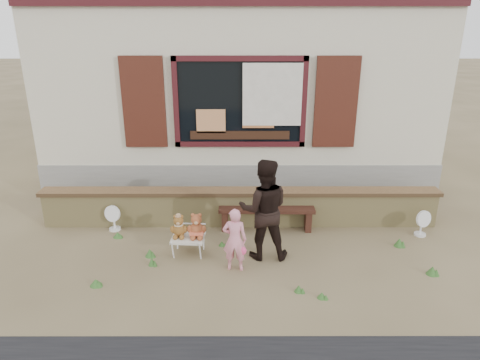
{
  "coord_description": "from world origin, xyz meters",
  "views": [
    {
      "loc": [
        -0.01,
        -6.06,
        3.45
      ],
      "look_at": [
        0.0,
        0.6,
        1.0
      ],
      "focal_mm": 32.0,
      "sensor_mm": 36.0,
      "label": 1
    }
  ],
  "objects_px": {
    "folding_chair": "(188,238)",
    "child": "(235,240)",
    "bench": "(266,213)",
    "adult": "(264,209)",
    "teddy_bear_right": "(197,225)",
    "teddy_bear_left": "(179,225)"
  },
  "relations": [
    {
      "from": "adult",
      "to": "folding_chair",
      "type": "bearing_deg",
      "value": -1.98
    },
    {
      "from": "teddy_bear_right",
      "to": "child",
      "type": "height_order",
      "value": "child"
    },
    {
      "from": "teddy_bear_left",
      "to": "teddy_bear_right",
      "type": "height_order",
      "value": "teddy_bear_right"
    },
    {
      "from": "child",
      "to": "adult",
      "type": "height_order",
      "value": "adult"
    },
    {
      "from": "teddy_bear_right",
      "to": "child",
      "type": "bearing_deg",
      "value": -32.95
    },
    {
      "from": "folding_chair",
      "to": "bench",
      "type": "bearing_deg",
      "value": 37.96
    },
    {
      "from": "teddy_bear_right",
      "to": "child",
      "type": "xyz_separation_m",
      "value": [
        0.59,
        -0.44,
        -0.02
      ]
    },
    {
      "from": "teddy_bear_right",
      "to": "adult",
      "type": "bearing_deg",
      "value": 0.65
    },
    {
      "from": "bench",
      "to": "teddy_bear_right",
      "type": "xyz_separation_m",
      "value": [
        -1.14,
        -0.89,
        0.2
      ]
    },
    {
      "from": "bench",
      "to": "child",
      "type": "height_order",
      "value": "child"
    },
    {
      "from": "child",
      "to": "bench",
      "type": "bearing_deg",
      "value": -107.45
    },
    {
      "from": "adult",
      "to": "teddy_bear_right",
      "type": "bearing_deg",
      "value": -1.91
    },
    {
      "from": "bench",
      "to": "teddy_bear_right",
      "type": "height_order",
      "value": "teddy_bear_right"
    },
    {
      "from": "folding_chair",
      "to": "child",
      "type": "xyz_separation_m",
      "value": [
        0.73,
        -0.45,
        0.21
      ]
    },
    {
      "from": "teddy_bear_left",
      "to": "folding_chair",
      "type": "bearing_deg",
      "value": 0.0
    },
    {
      "from": "folding_chair",
      "to": "teddy_bear_left",
      "type": "xyz_separation_m",
      "value": [
        -0.14,
        0.01,
        0.21
      ]
    },
    {
      "from": "folding_chair",
      "to": "teddy_bear_right",
      "type": "relative_size",
      "value": 1.31
    },
    {
      "from": "teddy_bear_right",
      "to": "adult",
      "type": "height_order",
      "value": "adult"
    },
    {
      "from": "folding_chair",
      "to": "child",
      "type": "relative_size",
      "value": 0.54
    },
    {
      "from": "folding_chair",
      "to": "adult",
      "type": "relative_size",
      "value": 0.33
    },
    {
      "from": "teddy_bear_left",
      "to": "teddy_bear_right",
      "type": "bearing_deg",
      "value": 0.0
    },
    {
      "from": "bench",
      "to": "child",
      "type": "xyz_separation_m",
      "value": [
        -0.55,
        -1.33,
        0.18
      ]
    }
  ]
}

